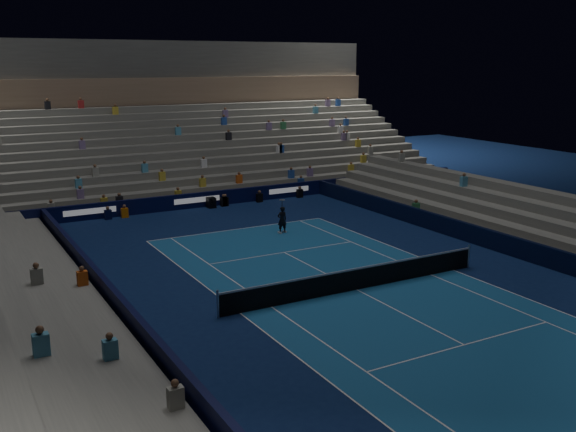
# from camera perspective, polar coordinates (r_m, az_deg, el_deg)

# --- Properties ---
(ground) EXTENTS (90.00, 90.00, 0.00)m
(ground) POSITION_cam_1_polar(r_m,az_deg,el_deg) (28.16, 6.01, -6.43)
(ground) COLOR #0B1B47
(ground) RESTS_ON ground
(court_surface) EXTENTS (10.97, 23.77, 0.01)m
(court_surface) POSITION_cam_1_polar(r_m,az_deg,el_deg) (28.16, 6.01, -6.42)
(court_surface) COLOR #19548E
(court_surface) RESTS_ON ground
(sponsor_barrier_far) EXTENTS (44.00, 0.25, 1.00)m
(sponsor_barrier_far) POSITION_cam_1_polar(r_m,az_deg,el_deg) (43.87, -8.00, 1.37)
(sponsor_barrier_far) COLOR black
(sponsor_barrier_far) RESTS_ON ground
(sponsor_barrier_east) EXTENTS (0.25, 37.00, 1.00)m
(sponsor_barrier_east) POSITION_cam_1_polar(r_m,az_deg,el_deg) (34.31, 19.42, -2.63)
(sponsor_barrier_east) COLOR black
(sponsor_barrier_east) RESTS_ON ground
(sponsor_barrier_west) EXTENTS (0.25, 37.00, 1.00)m
(sponsor_barrier_west) POSITION_cam_1_polar(r_m,az_deg,el_deg) (24.06, -13.47, -8.98)
(sponsor_barrier_west) COLOR #080B33
(sponsor_barrier_west) RESTS_ON ground
(grandstand_main) EXTENTS (44.00, 15.20, 11.20)m
(grandstand_main) POSITION_cam_1_polar(r_m,az_deg,el_deg) (52.18, -11.90, 6.32)
(grandstand_main) COLOR slate
(grandstand_main) RESTS_ON ground
(grandstand_east) EXTENTS (5.00, 37.00, 2.50)m
(grandstand_east) POSITION_cam_1_polar(r_m,az_deg,el_deg) (36.83, 23.06, -1.21)
(grandstand_east) COLOR slate
(grandstand_east) RESTS_ON ground
(grandstand_west) EXTENTS (5.00, 37.00, 2.50)m
(grandstand_west) POSITION_cam_1_polar(r_m,az_deg,el_deg) (23.32, -21.84, -9.23)
(grandstand_west) COLOR slate
(grandstand_west) RESTS_ON ground
(tennis_net) EXTENTS (12.90, 0.10, 1.10)m
(tennis_net) POSITION_cam_1_polar(r_m,az_deg,el_deg) (28.00, 6.03, -5.45)
(tennis_net) COLOR #B2B2B7
(tennis_net) RESTS_ON ground
(tennis_player) EXTENTS (0.59, 0.41, 1.54)m
(tennis_player) POSITION_cam_1_polar(r_m,az_deg,el_deg) (36.90, -0.52, -0.33)
(tennis_player) COLOR black
(tennis_player) RESTS_ON ground
(broadcast_camera) EXTENTS (0.54, 0.99, 0.69)m
(broadcast_camera) POSITION_cam_1_polar(r_m,az_deg,el_deg) (43.73, -6.72, 1.18)
(broadcast_camera) COLOR black
(broadcast_camera) RESTS_ON ground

